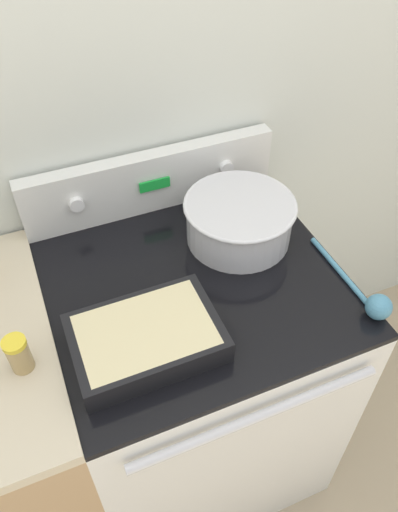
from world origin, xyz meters
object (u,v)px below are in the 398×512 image
(casserole_dish, at_px, (146,337))
(ladle, at_px, (372,301))
(mixing_bowl, at_px, (239,218))
(spice_jar_yellow_cap, at_px, (19,354))

(casserole_dish, distance_m, ladle, 0.54)
(mixing_bowl, height_order, spice_jar_yellow_cap, mixing_bowl)
(ladle, bearing_deg, mixing_bowl, 117.58)
(mixing_bowl, height_order, casserole_dish, mixing_bowl)
(casserole_dish, distance_m, spice_jar_yellow_cap, 0.27)
(casserole_dish, bearing_deg, mixing_bowl, 35.52)
(casserole_dish, height_order, ladle, same)
(mixing_bowl, distance_m, ladle, 0.40)
(ladle, height_order, spice_jar_yellow_cap, spice_jar_yellow_cap)
(spice_jar_yellow_cap, bearing_deg, casserole_dish, -9.82)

